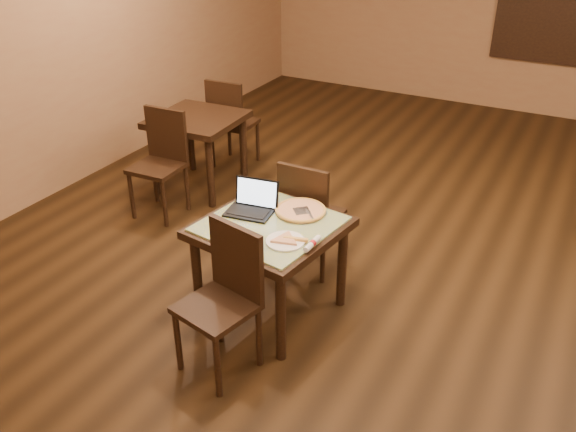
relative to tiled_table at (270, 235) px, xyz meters
The scene contains 16 objects.
ground 1.37m from the tiled_table, 32.38° to the left, with size 10.00×10.00×0.00m, color black.
wall_back 5.79m from the tiled_table, 79.81° to the left, with size 8.00×0.02×3.00m, color olive.
wall_left 3.17m from the tiled_table, 167.84° to the left, with size 0.02×10.00×3.00m, color olive.
tiled_table is the anchor object (origin of this frame).
chair_main_near 0.62m from the tiled_table, 88.19° to the right, with size 0.52×0.52×1.01m.
chair_main_far 0.62m from the tiled_table, 89.99° to the left, with size 0.43×0.43×0.99m.
laptop 0.28m from the tiled_table, 152.80° to the left, with size 0.36×0.30×0.23m.
plate 0.31m from the tiled_table, 39.29° to the right, with size 0.26×0.26×0.01m, color white.
pizza_slice 0.31m from the tiled_table, 39.29° to the right, with size 0.21×0.21×0.02m, color beige, non-canonical shape.
pizza_pan 0.29m from the tiled_table, 63.43° to the left, with size 0.34×0.34×0.01m, color silver.
pizza_whole 0.29m from the tiled_table, 63.43° to the left, with size 0.37×0.37×0.03m.
spatula 0.29m from the tiled_table, 57.53° to the left, with size 0.11×0.27×0.01m, color silver.
napkin_roll 0.44m from the tiled_table, 19.29° to the right, with size 0.04×0.19×0.04m.
other_table_b 2.28m from the tiled_table, 138.41° to the left, with size 0.88×0.88×0.79m.
other_table_b_chair_near 1.95m from the tiled_table, 151.67° to the left, with size 0.46×0.46×1.02m.
other_table_b_chair_far 2.71m from the tiled_table, 128.94° to the left, with size 0.46×0.46×1.02m.
Camera 1 is at (0.85, -3.87, 2.88)m, focal length 38.00 mm.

